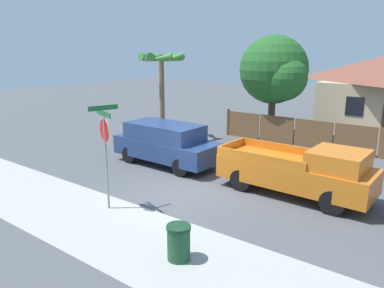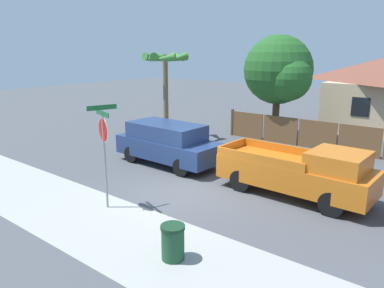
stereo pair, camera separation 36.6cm
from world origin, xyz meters
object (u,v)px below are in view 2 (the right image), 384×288
object	(u,v)px
red_suv	(168,143)
trash_bin	(173,242)
oak_tree	(280,72)
palm_tree	(165,66)
stop_sign	(104,138)
orange_pickup	(300,172)

from	to	relation	value
red_suv	trash_bin	distance (m)	7.81
oak_tree	trash_bin	size ratio (longest dim) A/B	6.51
oak_tree	palm_tree	world-z (taller)	oak_tree
red_suv	trash_bin	xyz separation A→B (m)	(5.31, -5.69, -0.54)
red_suv	stop_sign	world-z (taller)	stop_sign
oak_tree	orange_pickup	world-z (taller)	oak_tree
red_suv	stop_sign	bearing A→B (deg)	-69.62
palm_tree	red_suv	bearing A→B (deg)	-46.75
oak_tree	orange_pickup	xyz separation A→B (m)	(4.61, -7.68, -2.86)
palm_tree	trash_bin	distance (m)	13.18
oak_tree	palm_tree	size ratio (longest dim) A/B	1.20
stop_sign	palm_tree	bearing A→B (deg)	139.07
oak_tree	red_suv	distance (m)	8.30
red_suv	trash_bin	bearing A→B (deg)	-45.58
oak_tree	palm_tree	bearing A→B (deg)	-139.52
orange_pickup	stop_sign	distance (m)	6.64
oak_tree	palm_tree	distance (m)	6.36
trash_bin	oak_tree	bearing A→B (deg)	105.95
red_suv	palm_tree	bearing A→B (deg)	134.66
palm_tree	orange_pickup	bearing A→B (deg)	-20.66
palm_tree	orange_pickup	xyz separation A→B (m)	(9.44, -3.56, -3.20)
oak_tree	stop_sign	distance (m)	12.47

